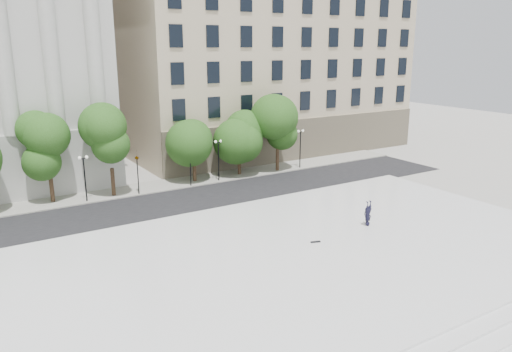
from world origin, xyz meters
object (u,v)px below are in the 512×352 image
Objects in this scene: skateboard at (315,242)px; person_lying at (367,222)px; traffic_light_west at (137,156)px; traffic_light_east at (190,149)px.

person_lying is at bearing 22.96° from skateboard.
person_lying reaches higher than skateboard.
person_lying is at bearing -57.77° from traffic_light_west.
traffic_light_west is 2.22× the size of person_lying.
traffic_light_west is 5.27m from traffic_light_east.
traffic_light_east is 2.24× the size of person_lying.
skateboard is at bearing -176.35° from person_lying.
skateboard is at bearing -87.70° from traffic_light_east.
traffic_light_east is (5.27, 0.00, 0.05)m from traffic_light_west.
traffic_light_west is at bearing 180.00° from traffic_light_east.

